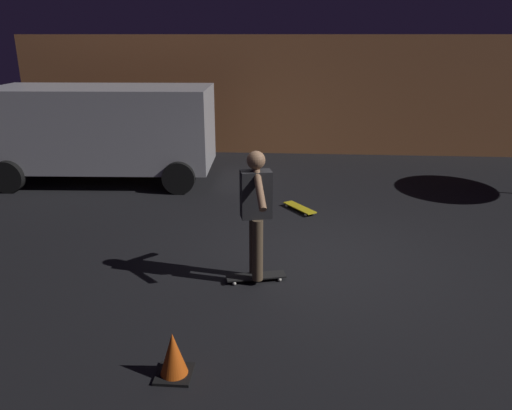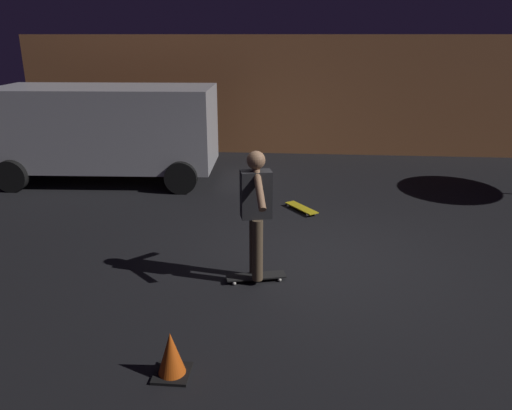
% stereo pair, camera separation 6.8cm
% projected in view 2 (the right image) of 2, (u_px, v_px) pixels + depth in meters
% --- Properties ---
extents(ground_plane, '(28.00, 28.00, 0.00)m').
position_uv_depth(ground_plane, '(318.00, 259.00, 7.17)').
color(ground_plane, black).
extents(low_building, '(13.70, 3.88, 3.08)m').
position_uv_depth(low_building, '(279.00, 88.00, 14.92)').
color(low_building, '#C67A47').
rests_on(low_building, ground_plane).
extents(parked_van, '(4.69, 2.40, 2.03)m').
position_uv_depth(parked_van, '(107.00, 128.00, 10.78)').
color(parked_van, '#B2B2B7').
rests_on(parked_van, ground_plane).
extents(skateboard_ridden, '(0.81, 0.39, 0.07)m').
position_uv_depth(skateboard_ridden, '(256.00, 276.00, 6.54)').
color(skateboard_ridden, black).
rests_on(skateboard_ridden, ground_plane).
extents(skateboard_spare, '(0.62, 0.75, 0.07)m').
position_uv_depth(skateboard_spare, '(301.00, 208.00, 9.12)').
color(skateboard_spare, gold).
rests_on(skateboard_spare, ground_plane).
extents(skater, '(0.42, 0.97, 1.67)m').
position_uv_depth(skater, '(256.00, 206.00, 6.22)').
color(skater, brown).
rests_on(skater, skateboard_ridden).
extents(traffic_cone, '(0.34, 0.34, 0.46)m').
position_uv_depth(traffic_cone, '(171.00, 356.00, 4.67)').
color(traffic_cone, black).
rests_on(traffic_cone, ground_plane).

